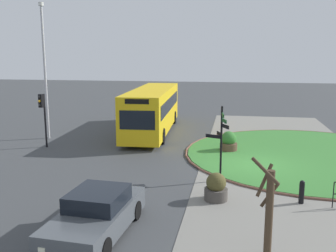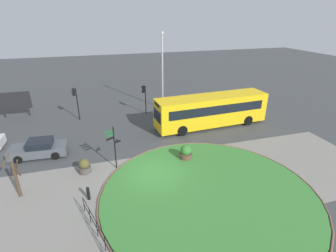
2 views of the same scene
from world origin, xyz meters
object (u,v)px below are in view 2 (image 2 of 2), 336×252
Objects in this scene: billboard_left at (14,101)px; lamppost_tall at (162,70)px; planter_kerbside at (186,153)px; street_tree_bare at (16,177)px; bus_yellow at (211,110)px; car_near_lane at (39,149)px; traffic_light_near at (144,93)px; traffic_light_far at (75,97)px; bollard_foreground at (88,193)px; signpost_directional at (114,144)px; planter_near_signpost at (84,166)px.

lamppost_tall is at bearing -6.30° from billboard_left.
planter_kerbside is 11.54m from street_tree_bare.
bus_yellow is 2.60× the size of car_near_lane.
traffic_light_near is 7.24m from traffic_light_far.
billboard_left is at bearing 113.49° from bollard_foreground.
car_near_lane is 3.69× the size of planter_kerbside.
traffic_light_far is 1.05× the size of billboard_left.
signpost_directional is 3.07× the size of planter_near_signpost.
lamppost_tall reaches higher than planter_kerbside.
traffic_light_near reaches higher than bollard_foreground.
traffic_light_near reaches higher than planter_near_signpost.
bollard_foreground is at bearing 31.14° from bus_yellow.
planter_near_signpost is at bearing -128.02° from lamppost_tall.
street_tree_bare is (-3.88, -1.59, 0.91)m from planter_near_signpost.
car_near_lane is 1.27× the size of traffic_light_far.
lamppost_tall reaches higher than traffic_light_far.
street_tree_bare is at bearing 158.99° from bollard_foreground.
bollard_foreground is at bearing -21.01° from street_tree_bare.
planter_kerbside is at bearing 6.28° from street_tree_bare.
bus_yellow is (12.06, 8.31, 1.21)m from bollard_foreground.
lamppost_tall reaches higher than billboard_left.
planter_near_signpost is (-6.61, -10.55, -1.88)m from traffic_light_near.
planter_near_signpost is (-0.21, 3.15, 0.02)m from bollard_foreground.
bollard_foreground is at bearing -122.66° from signpost_directional.
traffic_light_near is at bearing -141.14° from car_near_lane.
bus_yellow is 17.50m from street_tree_bare.
traffic_light_far is 12.77m from street_tree_bare.
traffic_light_far is (-2.82, 10.77, 0.57)m from signpost_directional.
lamppost_tall is at bearing -140.74° from traffic_light_near.
bus_yellow reaches higher than street_tree_bare.
traffic_light_far is at bearing -22.88° from billboard_left.
planter_kerbside is (7.35, 2.83, 0.07)m from bollard_foreground.
bollard_foreground is 0.28× the size of billboard_left.
lamppost_tall reaches higher than street_tree_bare.
planter_near_signpost is at bearing 19.35° from bus_yellow.
car_near_lane is 4.03× the size of planter_near_signpost.
signpost_directional is 16.38m from billboard_left.
street_tree_bare is at bearing -165.92° from signpost_directional.
signpost_directional is 2.81× the size of planter_kerbside.
bollard_foreground is 17.65m from lamppost_tall.
planter_kerbside is at bearing 111.77° from traffic_light_near.
billboard_left is (-6.39, 2.77, -0.74)m from traffic_light_far.
traffic_light_near is (-5.66, 5.39, 0.69)m from bus_yellow.
bus_yellow is 4.00× the size of street_tree_bare.
street_tree_bare is (3.14, -15.07, -0.40)m from billboard_left.
bus_yellow is 7.76m from lamppost_tall.
bollard_foreground is at bearing 81.75° from traffic_light_near.
car_near_lane is 1.37× the size of traffic_light_near.
bus_yellow is at bearing 34.56° from bollard_foreground.
bus_yellow is 9.62× the size of planter_kerbside.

